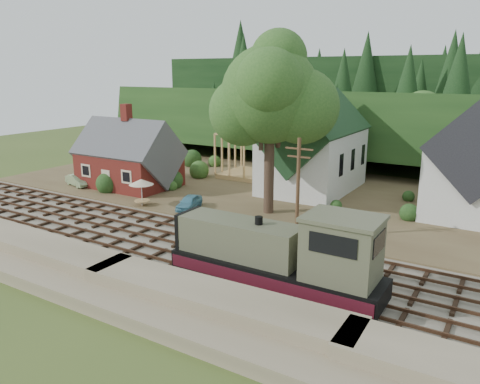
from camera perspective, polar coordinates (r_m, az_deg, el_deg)
The scene contains 17 objects.
ground at distance 35.72m, azimuth -7.04°, elevation -6.43°, with size 140.00×140.00×0.00m, color #384C1E.
embankment at distance 30.12m, azimuth -17.30°, elevation -11.14°, with size 64.00×5.00×1.60m, color #7F7259.
railroad_bed at distance 35.70m, azimuth -7.05°, elevation -6.31°, with size 64.00×11.00×0.16m, color #726B5B.
village_flat at distance 50.31m, azimuth 5.75°, elevation -0.01°, with size 64.00×26.00×0.30m, color brown.
hillside at distance 72.26m, azimuth 14.11°, elevation 3.96°, with size 70.00×28.00×8.00m, color #1E3F19.
ridge at distance 87.48m, azimuth 17.32°, elevation 5.52°, with size 80.00×20.00×12.00m, color black.
depot at distance 53.15m, azimuth -13.37°, elevation 3.84°, with size 10.80×7.41×9.00m.
church at distance 50.01m, azimuth 8.82°, elevation 5.69°, with size 8.40×15.17×13.00m.
farmhouse at distance 45.74m, azimuth 27.26°, elevation 3.03°, with size 8.40×10.80×10.60m.
timber_frame at distance 55.84m, azimuth 2.07°, elevation 4.78°, with size 8.20×6.20×6.99m.
lattice_tower at distance 60.40m, azimuth 5.00°, elevation 11.93°, with size 3.20×3.20×12.12m.
big_tree at distance 40.74m, azimuth 3.96°, elevation 10.98°, with size 10.90×8.40×14.70m.
telegraph_pole_near at distance 35.19m, azimuth 7.07°, elevation 0.50°, with size 2.20×0.28×8.00m.
locomotive at distance 27.60m, azimuth 5.13°, elevation -7.82°, with size 12.85×3.21×5.12m.
car_blue at distance 43.51m, azimuth -6.22°, elevation -1.26°, with size 1.51×3.74×1.28m, color #5196AF.
car_green at distance 55.07m, azimuth -19.14°, elevation 1.37°, with size 1.35×3.87×1.28m, color #89A572.
patio_set at distance 45.01m, azimuth -11.94°, elevation 1.07°, with size 2.30×2.30×2.56m.
Camera 1 is at (20.99, -25.96, 12.71)m, focal length 35.00 mm.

